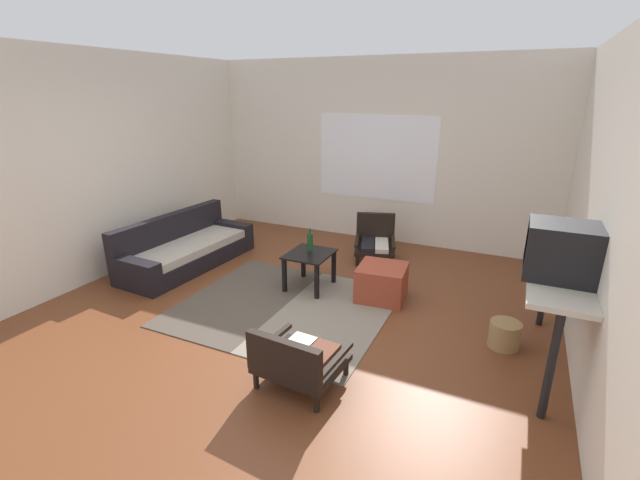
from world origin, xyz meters
The scene contains 15 objects.
ground_plane centered at (0.00, 0.00, 0.00)m, with size 7.80×7.80×0.00m, color brown.
far_wall_with_window centered at (0.00, 3.06, 1.35)m, with size 5.60×0.13×2.70m.
side_wall_right centered at (2.66, 0.30, 1.35)m, with size 0.12×6.60×2.70m, color silver.
side_wall_left centered at (-2.66, 0.30, 1.35)m, with size 0.12×6.60×2.70m, color silver.
area_rug centered at (-0.12, 0.37, 0.01)m, with size 2.18×1.96×0.01m.
couch centered at (-1.92, 0.87, 0.21)m, with size 0.83×1.94×0.67m.
coffee_table centered at (-0.10, 0.92, 0.34)m, with size 0.49×0.56×0.44m.
armchair_by_window centered at (0.29, 2.19, 0.26)m, with size 0.69×0.73×0.60m.
armchair_striped_foreground centered at (0.63, -0.76, 0.24)m, with size 0.67×0.62×0.52m.
ottoman_orange centered at (0.76, 1.02, 0.19)m, with size 0.52×0.52×0.39m, color #993D28.
console_shelf centered at (2.38, 0.41, 0.79)m, with size 0.44×1.56×0.89m.
crt_television centered at (2.37, 0.21, 1.10)m, with size 0.52×0.43×0.42m.
clay_vase centered at (2.38, 0.80, 1.00)m, with size 0.23×0.23×0.31m.
glass_bottle centered at (-0.12, 1.00, 0.55)m, with size 0.07×0.07×0.27m.
wicker_basket centered at (2.07, 0.54, 0.12)m, with size 0.27×0.27×0.25m, color #9E7A4C.
Camera 1 is at (2.01, -3.28, 2.22)m, focal length 24.30 mm.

